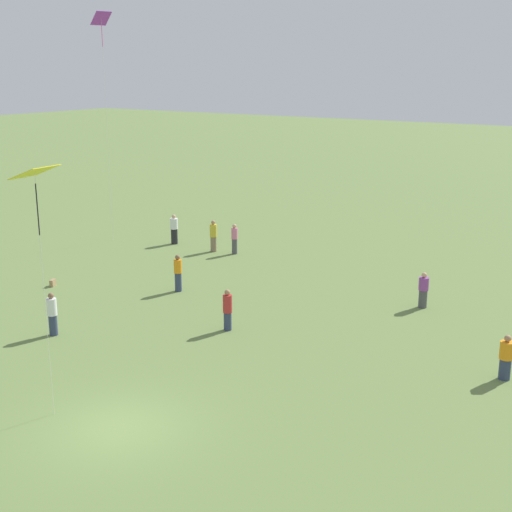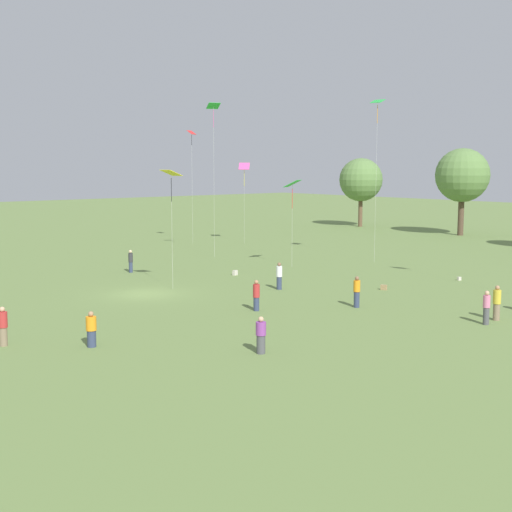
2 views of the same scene
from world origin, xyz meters
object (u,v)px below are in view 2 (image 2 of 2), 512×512
at_px(person_9, 3,327).
at_px(person_10, 279,276).
at_px(person_4, 497,303).
at_px(kite_7, 171,176).
at_px(person_1, 131,261).
at_px(picnic_bag_1, 459,279).
at_px(kite_4, 378,108).
at_px(person_0, 357,292).
at_px(person_5, 486,308).
at_px(person_7, 91,330).
at_px(kite_1, 213,111).
at_px(person_11, 261,336).
at_px(picnic_bag_0, 384,287).
at_px(picnic_bag_2, 235,273).
at_px(kite_0, 292,185).
at_px(kite_5, 192,138).
at_px(kite_6, 244,168).
at_px(person_3, 256,295).

height_order(person_9, person_10, person_9).
distance_m(person_4, kite_7, 21.64).
bearing_deg(person_1, picnic_bag_1, 133.81).
height_order(person_1, kite_4, kite_4).
xyz_separation_m(person_0, person_5, (7.31, 1.77, -0.02)).
relative_size(person_1, person_4, 0.93).
distance_m(person_7, person_9, 4.06).
relative_size(person_9, kite_7, 0.23).
xyz_separation_m(person_5, kite_1, (-31.12, 5.66, 11.96)).
height_order(person_11, picnic_bag_0, person_11).
xyz_separation_m(kite_4, picnic_bag_2, (-1.80, -13.63, -12.70)).
bearing_deg(kite_0, picnic_bag_2, 19.48).
height_order(picnic_bag_0, picnic_bag_1, picnic_bag_0).
xyz_separation_m(kite_1, kite_5, (-10.17, 4.69, -1.94)).
bearing_deg(picnic_bag_2, person_0, -8.57).
distance_m(person_4, person_11, 14.20).
height_order(kite_1, kite_4, kite_4).
xyz_separation_m(person_5, picnic_bag_0, (-10.11, 3.97, -0.72)).
xyz_separation_m(person_9, person_11, (8.52, 8.13, -0.09)).
relative_size(kite_5, picnic_bag_2, 27.51).
bearing_deg(person_10, picnic_bag_2, -36.60).
height_order(person_7, kite_4, kite_4).
xyz_separation_m(kite_0, picnic_bag_1, (12.50, 4.69, -6.46)).
bearing_deg(person_9, person_7, 122.76).
xyz_separation_m(person_7, person_9, (-2.75, -2.99, 0.10)).
xyz_separation_m(kite_4, picnic_bag_1, (10.35, -2.85, -12.76)).
distance_m(person_5, picnic_bag_0, 10.88).
bearing_deg(kite_6, picnic_bag_2, -41.37).
height_order(person_10, picnic_bag_0, person_10).
xyz_separation_m(person_10, kite_1, (-16.48, 6.89, 11.95)).
bearing_deg(kite_1, person_3, 124.28).
bearing_deg(kite_0, picnic_bag_0, 94.17).
relative_size(kite_1, kite_7, 1.72).
bearing_deg(person_5, picnic_bag_1, -152.64).
distance_m(person_4, kite_5, 43.20).
height_order(person_4, picnic_bag_1, person_4).
bearing_deg(kite_5, kite_6, -11.23).
bearing_deg(person_5, person_7, -38.86).
relative_size(person_3, picnic_bag_2, 4.13).
distance_m(kite_0, kite_5, 20.43).
xyz_separation_m(kite_0, kite_5, (-19.58, 3.92, 4.32)).
distance_m(person_0, kite_7, 14.47).
xyz_separation_m(person_10, picnic_bag_1, (5.43, 12.36, -0.77)).
distance_m(person_7, kite_6, 44.13).
relative_size(kite_0, picnic_bag_1, 24.22).
bearing_deg(person_7, picnic_bag_2, 107.90).
relative_size(person_1, picnic_bag_0, 3.96).
distance_m(person_3, person_10, 7.09).
relative_size(kite_0, kite_7, 0.89).
relative_size(kite_4, picnic_bag_2, 31.89).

